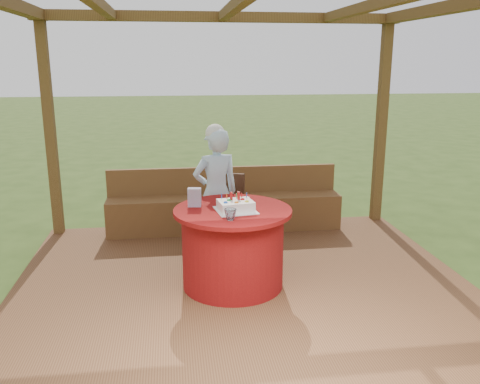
# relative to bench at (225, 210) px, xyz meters

# --- Properties ---
(ground) EXTENTS (60.00, 60.00, 0.00)m
(ground) POSITION_rel_bench_xyz_m (0.00, -1.72, -0.38)
(ground) COLOR #2F4818
(ground) RESTS_ON ground
(deck) EXTENTS (4.50, 4.00, 0.12)m
(deck) POSITION_rel_bench_xyz_m (0.00, -1.72, -0.32)
(deck) COLOR brown
(deck) RESTS_ON ground
(pergola) EXTENTS (4.50, 4.00, 2.72)m
(pergola) POSITION_rel_bench_xyz_m (0.00, -1.72, 2.02)
(pergola) COLOR brown
(pergola) RESTS_ON deck
(bench) EXTENTS (3.00, 0.42, 0.80)m
(bench) POSITION_rel_bench_xyz_m (0.00, 0.00, 0.00)
(bench) COLOR brown
(bench) RESTS_ON deck
(table) EXTENTS (1.13, 1.13, 0.78)m
(table) POSITION_rel_bench_xyz_m (-0.10, -1.71, 0.13)
(table) COLOR maroon
(table) RESTS_ON deck
(chair) EXTENTS (0.57, 0.57, 0.88)m
(chair) POSITION_rel_bench_xyz_m (-0.09, -0.69, 0.23)
(chair) COLOR #3C2113
(chair) RESTS_ON deck
(elderly_woman) EXTENTS (0.60, 0.48, 1.49)m
(elderly_woman) POSITION_rel_bench_xyz_m (-0.19, -0.87, 0.48)
(elderly_woman) COLOR #9BC8E6
(elderly_woman) RESTS_ON deck
(birthday_cake) EXTENTS (0.41, 0.41, 0.17)m
(birthday_cake) POSITION_rel_bench_xyz_m (-0.08, -1.77, 0.57)
(birthday_cake) COLOR white
(birthday_cake) RESTS_ON table
(gift_bag) EXTENTS (0.14, 0.10, 0.18)m
(gift_bag) POSITION_rel_bench_xyz_m (-0.46, -1.57, 0.60)
(gift_bag) COLOR #CB83AD
(gift_bag) RESTS_ON table
(drinking_glass) EXTENTS (0.12, 0.12, 0.10)m
(drinking_glass) POSITION_rel_bench_xyz_m (-0.17, -2.05, 0.57)
(drinking_glass) COLOR white
(drinking_glass) RESTS_ON table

